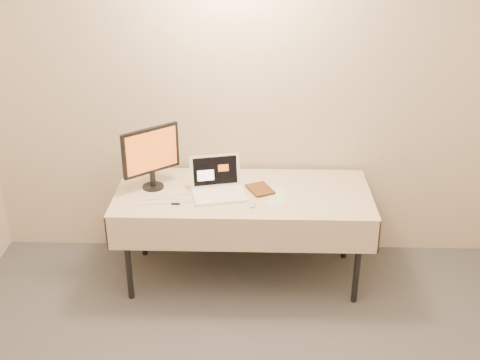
{
  "coord_description": "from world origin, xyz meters",
  "views": [
    {
      "loc": [
        0.08,
        -1.87,
        2.71
      ],
      "look_at": [
        -0.02,
        1.99,
        0.86
      ],
      "focal_mm": 45.0,
      "sensor_mm": 36.0,
      "label": 1
    }
  ],
  "objects_px": {
    "monitor": "(151,153)",
    "book": "(251,180)",
    "laptop": "(217,185)",
    "table": "(243,199)"
  },
  "relations": [
    {
      "from": "monitor",
      "to": "book",
      "type": "bearing_deg",
      "value": -44.41
    },
    {
      "from": "monitor",
      "to": "laptop",
      "type": "bearing_deg",
      "value": -48.09
    },
    {
      "from": "laptop",
      "to": "monitor",
      "type": "xyz_separation_m",
      "value": [
        -0.48,
        0.07,
        0.21
      ]
    },
    {
      "from": "laptop",
      "to": "book",
      "type": "distance_m",
      "value": 0.24
    },
    {
      "from": "monitor",
      "to": "book",
      "type": "xyz_separation_m",
      "value": [
        0.72,
        -0.06,
        -0.17
      ]
    },
    {
      "from": "monitor",
      "to": "table",
      "type": "bearing_deg",
      "value": -44.11
    },
    {
      "from": "laptop",
      "to": "book",
      "type": "height_order",
      "value": "laptop"
    },
    {
      "from": "laptop",
      "to": "monitor",
      "type": "relative_size",
      "value": 0.92
    },
    {
      "from": "table",
      "to": "book",
      "type": "height_order",
      "value": "book"
    },
    {
      "from": "book",
      "to": "laptop",
      "type": "bearing_deg",
      "value": 157.1
    }
  ]
}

